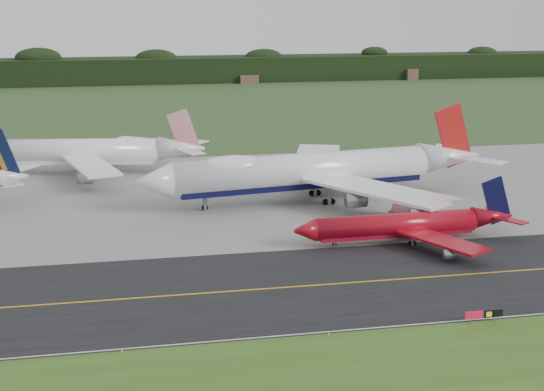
{
  "coord_description": "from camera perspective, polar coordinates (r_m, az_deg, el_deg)",
  "views": [
    {
      "loc": [
        -24.72,
        -102.52,
        39.73
      ],
      "look_at": [
        -0.61,
        22.0,
        6.72
      ],
      "focal_mm": 50.0,
      "sensor_mm": 36.0,
      "label": 1
    }
  ],
  "objects": [
    {
      "name": "ground",
      "position": [
        112.7,
        2.44,
        -6.07
      ],
      "size": [
        600.0,
        600.0,
        0.0
      ],
      "primitive_type": "plane",
      "color": "#2E4821",
      "rests_on": "ground"
    },
    {
      "name": "taxiway",
      "position": [
        109.07,
        2.93,
        -6.79
      ],
      "size": [
        400.0,
        32.0,
        0.02
      ],
      "primitive_type": "cube",
      "color": "black",
      "rests_on": "ground"
    },
    {
      "name": "jet_red_737",
      "position": [
        129.36,
        10.18,
        -2.18
      ],
      "size": [
        39.0,
        31.87,
        10.55
      ],
      "color": "maroon",
      "rests_on": "ground"
    },
    {
      "name": "jet_ba_747",
      "position": [
        152.39,
        3.25,
        1.91
      ],
      "size": [
        74.05,
        60.8,
        18.63
      ],
      "color": "white",
      "rests_on": "ground"
    },
    {
      "name": "horizon_treeline",
      "position": [
        378.65,
        -7.27,
        9.28
      ],
      "size": [
        700.0,
        25.0,
        12.0
      ],
      "color": "black",
      "rests_on": "ground"
    },
    {
      "name": "apron",
      "position": [
        160.5,
        -1.76,
        0.25
      ],
      "size": [
        400.0,
        78.0,
        0.01
      ],
      "primitive_type": "cube",
      "color": "slate",
      "rests_on": "ground"
    },
    {
      "name": "taxiway_centreline",
      "position": [
        109.06,
        2.93,
        -6.78
      ],
      "size": [
        400.0,
        0.4,
        0.0
      ],
      "primitive_type": "cube",
      "color": "orange",
      "rests_on": "taxiway"
    },
    {
      "name": "edge_marker_left",
      "position": [
        91.05,
        -11.24,
        -11.41
      ],
      "size": [
        0.16,
        0.16,
        0.5
      ],
      "primitive_type": "cylinder",
      "color": "yellow",
      "rests_on": "ground"
    },
    {
      "name": "edge_marker_center",
      "position": [
        93.88,
        4.3,
        -10.33
      ],
      "size": [
        0.16,
        0.16,
        0.5
      ],
      "primitive_type": "cylinder",
      "color": "yellow",
      "rests_on": "ground"
    },
    {
      "name": "taxiway_sign",
      "position": [
        100.2,
        15.66,
        -8.61
      ],
      "size": [
        5.03,
        0.22,
        1.68
      ],
      "color": "slate",
      "rests_on": "ground"
    },
    {
      "name": "jet_star_tail",
      "position": [
        182.43,
        -14.03,
        3.19
      ],
      "size": [
        57.39,
        47.54,
        15.15
      ],
      "color": "white",
      "rests_on": "ground"
    },
    {
      "name": "taxiway_edge_line",
      "position": [
        95.29,
        5.19,
        -10.1
      ],
      "size": [
        400.0,
        0.25,
        0.0
      ],
      "primitive_type": "cube",
      "color": "silver",
      "rests_on": "taxiway"
    }
  ]
}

